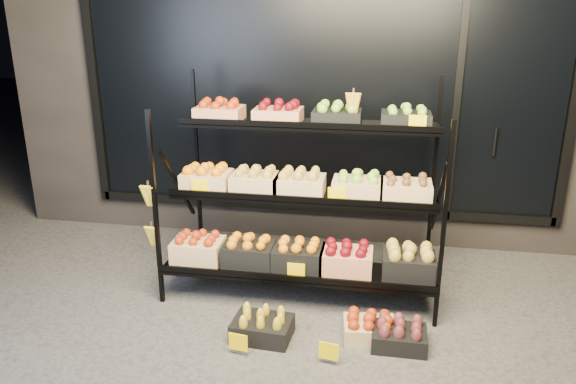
# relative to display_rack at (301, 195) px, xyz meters

# --- Properties ---
(ground) EXTENTS (24.00, 24.00, 0.00)m
(ground) POSITION_rel_display_rack_xyz_m (0.01, -0.60, -0.79)
(ground) COLOR #514F4C
(ground) RESTS_ON ground
(building) EXTENTS (6.00, 2.08, 3.50)m
(building) POSITION_rel_display_rack_xyz_m (0.01, 1.99, 0.96)
(building) COLOR #2D2826
(building) RESTS_ON ground
(display_rack) EXTENTS (2.18, 1.02, 1.66)m
(display_rack) POSITION_rel_display_rack_xyz_m (0.00, 0.00, 0.00)
(display_rack) COLOR black
(display_rack) RESTS_ON ground
(tag_floor_a) EXTENTS (0.13, 0.01, 0.12)m
(tag_floor_a) POSITION_rel_display_rack_xyz_m (-0.26, -1.00, -0.73)
(tag_floor_a) COLOR #FCD400
(tag_floor_a) RESTS_ON ground
(tag_floor_b) EXTENTS (0.13, 0.01, 0.12)m
(tag_floor_b) POSITION_rel_display_rack_xyz_m (0.33, -1.00, -0.73)
(tag_floor_b) COLOR #FCD400
(tag_floor_b) RESTS_ON ground
(floor_crate_midleft) EXTENTS (0.42, 0.32, 0.20)m
(floor_crate_midleft) POSITION_rel_display_rack_xyz_m (-0.15, -0.77, -0.69)
(floor_crate_midleft) COLOR black
(floor_crate_midleft) RESTS_ON ground
(floor_crate_midright) EXTENTS (0.38, 0.30, 0.19)m
(floor_crate_midright) POSITION_rel_display_rack_xyz_m (0.58, -0.65, -0.70)
(floor_crate_midright) COLOR tan
(floor_crate_midright) RESTS_ON ground
(floor_crate_right) EXTENTS (0.37, 0.27, 0.19)m
(floor_crate_right) POSITION_rel_display_rack_xyz_m (0.78, -0.72, -0.70)
(floor_crate_right) COLOR black
(floor_crate_right) RESTS_ON ground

